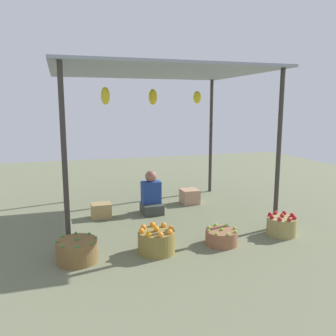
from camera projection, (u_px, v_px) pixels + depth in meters
The scene contains 9 objects.
ground_plane at pixel (158, 213), 6.44m from camera, with size 14.00×14.00×0.00m, color #6C7154.
market_stall_structure at pixel (157, 80), 6.03m from camera, with size 3.48×2.89×2.53m.
vendor_person at pixel (151, 197), 6.44m from camera, with size 0.36×0.44×0.78m.
basket_green_chilies at pixel (77, 251), 4.44m from camera, with size 0.52×0.52×0.31m.
basket_oranges at pixel (156, 241), 4.71m from camera, with size 0.50×0.50×0.36m.
basket_limes at pixel (221, 237), 5.00m from camera, with size 0.46×0.46×0.24m.
basket_red_apples at pixel (281, 226), 5.35m from camera, with size 0.44×0.44×0.34m.
wooden_crate_near_vendor at pixel (190, 196), 7.09m from camera, with size 0.33×0.35×0.28m, color tan.
wooden_crate_stacked_rear at pixel (101, 210), 6.18m from camera, with size 0.34×0.28×0.25m, color #A38753.
Camera 1 is at (-1.63, -5.98, 1.94)m, focal length 37.83 mm.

